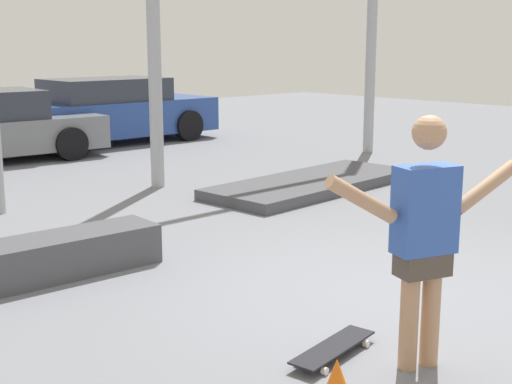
{
  "coord_description": "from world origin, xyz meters",
  "views": [
    {
      "loc": [
        -4.89,
        -3.44,
        2.15
      ],
      "look_at": [
        -0.41,
        1.35,
        0.77
      ],
      "focal_mm": 50.0,
      "sensor_mm": 36.0,
      "label": 1
    }
  ],
  "objects": [
    {
      "name": "grind_box",
      "position": [
        -1.83,
        2.49,
        0.19
      ],
      "size": [
        1.86,
        0.64,
        0.38
      ],
      "primitive_type": "cube",
      "rotation": [
        0.0,
        0.0,
        -0.05
      ],
      "color": "#47474C",
      "rests_on": "ground_plane"
    },
    {
      "name": "skateboard",
      "position": [
        -1.34,
        -0.43,
        0.06
      ],
      "size": [
        0.83,
        0.34,
        0.08
      ],
      "rotation": [
        0.0,
        0.0,
        0.16
      ],
      "color": "black",
      "rests_on": "ground_plane"
    },
    {
      "name": "manual_pad",
      "position": [
        2.84,
        3.6,
        0.08
      ],
      "size": [
        3.59,
        1.57,
        0.15
      ],
      "primitive_type": "cube",
      "rotation": [
        0.0,
        0.0,
        0.06
      ],
      "color": "#47474C",
      "rests_on": "ground_plane"
    },
    {
      "name": "ground_plane",
      "position": [
        0.0,
        0.0,
        0.0
      ],
      "size": [
        36.0,
        36.0,
        0.0
      ],
      "primitive_type": "plane",
      "color": "slate"
    },
    {
      "name": "parked_car_blue",
      "position": [
        3.32,
        9.9,
        0.68
      ],
      "size": [
        4.49,
        1.88,
        1.39
      ],
      "rotation": [
        0.0,
        0.0,
        -0.01
      ],
      "color": "#284793",
      "rests_on": "ground_plane"
    },
    {
      "name": "skateboarder",
      "position": [
        -1.03,
        -0.92,
        0.95
      ],
      "size": [
        1.41,
        0.59,
        1.7
      ],
      "rotation": [
        0.0,
        0.0,
        -0.35
      ],
      "color": "tan",
      "rests_on": "ground_plane"
    }
  ]
}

